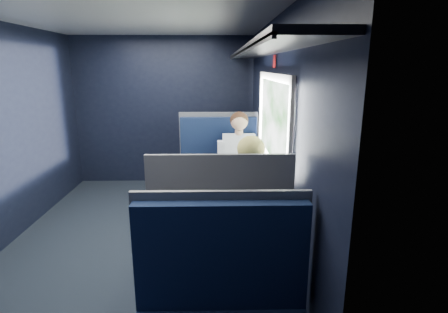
{
  "coord_description": "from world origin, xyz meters",
  "views": [
    {
      "loc": [
        0.83,
        -3.45,
        1.84
      ],
      "look_at": [
        0.9,
        0.0,
        0.95
      ],
      "focal_mm": 28.0,
      "sensor_mm": 36.0,
      "label": 1
    }
  ],
  "objects_px": {
    "table": "(237,183)",
    "seat_bay_near": "(217,179)",
    "woman": "(249,203)",
    "bottle_small": "(253,160)",
    "cup": "(261,163)",
    "laptop": "(270,168)",
    "seat_row_front": "(218,161)",
    "man": "(239,160)",
    "seat_bay_far": "(220,247)"
  },
  "relations": [
    {
      "from": "table",
      "to": "seat_bay_near",
      "type": "bearing_deg",
      "value": 103.05
    },
    {
      "from": "woman",
      "to": "bottle_small",
      "type": "xyz_separation_m",
      "value": [
        0.12,
        0.93,
        0.12
      ]
    },
    {
      "from": "seat_bay_near",
      "to": "woman",
      "type": "height_order",
      "value": "woman"
    },
    {
      "from": "woman",
      "to": "cup",
      "type": "xyz_separation_m",
      "value": [
        0.23,
        1.05,
        0.05
      ]
    },
    {
      "from": "woman",
      "to": "laptop",
      "type": "height_order",
      "value": "woman"
    },
    {
      "from": "seat_bay_near",
      "to": "bottle_small",
      "type": "distance_m",
      "value": 0.86
    },
    {
      "from": "seat_row_front",
      "to": "man",
      "type": "distance_m",
      "value": 1.17
    },
    {
      "from": "seat_bay_far",
      "to": "table",
      "type": "bearing_deg",
      "value": 78.22
    },
    {
      "from": "seat_bay_far",
      "to": "bottle_small",
      "type": "xyz_separation_m",
      "value": [
        0.37,
        1.1,
        0.43
      ]
    },
    {
      "from": "man",
      "to": "seat_bay_far",
      "type": "bearing_deg",
      "value": -99.03
    },
    {
      "from": "table",
      "to": "bottle_small",
      "type": "distance_m",
      "value": 0.34
    },
    {
      "from": "laptop",
      "to": "man",
      "type": "bearing_deg",
      "value": 112.93
    },
    {
      "from": "woman",
      "to": "cup",
      "type": "relative_size",
      "value": 15.51
    },
    {
      "from": "seat_bay_near",
      "to": "bottle_small",
      "type": "height_order",
      "value": "seat_bay_near"
    },
    {
      "from": "seat_bay_near",
      "to": "seat_row_front",
      "type": "height_order",
      "value": "seat_bay_near"
    },
    {
      "from": "man",
      "to": "woman",
      "type": "bearing_deg",
      "value": -90.0
    },
    {
      "from": "table",
      "to": "seat_row_front",
      "type": "height_order",
      "value": "seat_row_front"
    },
    {
      "from": "woman",
      "to": "table",
      "type": "bearing_deg",
      "value": 95.45
    },
    {
      "from": "table",
      "to": "seat_bay_far",
      "type": "relative_size",
      "value": 0.79
    },
    {
      "from": "seat_bay_far",
      "to": "seat_row_front",
      "type": "height_order",
      "value": "seat_bay_far"
    },
    {
      "from": "woman",
      "to": "cup",
      "type": "bearing_deg",
      "value": 77.61
    },
    {
      "from": "seat_bay_far",
      "to": "bottle_small",
      "type": "distance_m",
      "value": 1.24
    },
    {
      "from": "seat_bay_far",
      "to": "woman",
      "type": "height_order",
      "value": "woman"
    },
    {
      "from": "table",
      "to": "seat_row_front",
      "type": "distance_m",
      "value": 1.82
    },
    {
      "from": "woman",
      "to": "cup",
      "type": "distance_m",
      "value": 1.07
    },
    {
      "from": "table",
      "to": "man",
      "type": "height_order",
      "value": "man"
    },
    {
      "from": "woman",
      "to": "laptop",
      "type": "distance_m",
      "value": 0.8
    },
    {
      "from": "table",
      "to": "bottle_small",
      "type": "xyz_separation_m",
      "value": [
        0.19,
        0.22,
        0.18
      ]
    },
    {
      "from": "seat_bay_far",
      "to": "cup",
      "type": "relative_size",
      "value": 14.78
    },
    {
      "from": "table",
      "to": "man",
      "type": "xyz_separation_m",
      "value": [
        0.07,
        0.7,
        0.06
      ]
    },
    {
      "from": "man",
      "to": "woman",
      "type": "height_order",
      "value": "same"
    },
    {
      "from": "seat_bay_far",
      "to": "bottle_small",
      "type": "bearing_deg",
      "value": 71.37
    },
    {
      "from": "seat_bay_far",
      "to": "laptop",
      "type": "height_order",
      "value": "seat_bay_far"
    },
    {
      "from": "seat_bay_near",
      "to": "seat_row_front",
      "type": "xyz_separation_m",
      "value": [
        0.02,
        0.93,
        -0.01
      ]
    },
    {
      "from": "laptop",
      "to": "woman",
      "type": "bearing_deg",
      "value": -110.81
    },
    {
      "from": "seat_row_front",
      "to": "bottle_small",
      "type": "distance_m",
      "value": 1.68
    },
    {
      "from": "seat_bay_near",
      "to": "woman",
      "type": "bearing_deg",
      "value": -80.32
    },
    {
      "from": "seat_row_front",
      "to": "man",
      "type": "height_order",
      "value": "man"
    },
    {
      "from": "cup",
      "to": "seat_bay_far",
      "type": "bearing_deg",
      "value": -111.56
    },
    {
      "from": "man",
      "to": "cup",
      "type": "distance_m",
      "value": 0.43
    },
    {
      "from": "seat_row_front",
      "to": "cup",
      "type": "relative_size",
      "value": 13.61
    },
    {
      "from": "table",
      "to": "laptop",
      "type": "xyz_separation_m",
      "value": [
        0.35,
        0.03,
        0.15
      ]
    },
    {
      "from": "woman",
      "to": "laptop",
      "type": "bearing_deg",
      "value": 69.19
    },
    {
      "from": "man",
      "to": "laptop",
      "type": "bearing_deg",
      "value": -67.07
    },
    {
      "from": "man",
      "to": "seat_row_front",
      "type": "bearing_deg",
      "value": 102.83
    },
    {
      "from": "seat_row_front",
      "to": "bottle_small",
      "type": "xyz_separation_m",
      "value": [
        0.37,
        -1.58,
        0.44
      ]
    },
    {
      "from": "seat_bay_near",
      "to": "seat_row_front",
      "type": "distance_m",
      "value": 0.93
    },
    {
      "from": "seat_bay_near",
      "to": "seat_bay_far",
      "type": "distance_m",
      "value": 1.74
    },
    {
      "from": "table",
      "to": "laptop",
      "type": "bearing_deg",
      "value": 5.43
    },
    {
      "from": "seat_row_front",
      "to": "bottle_small",
      "type": "bearing_deg",
      "value": -76.8
    }
  ]
}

